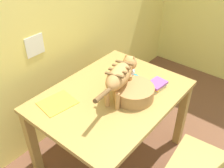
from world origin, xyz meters
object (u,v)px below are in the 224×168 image
object	(u,v)px
saucer_bowl	(129,81)
wooden_chair_near	(208,166)
cat	(121,75)
coffee_mug	(129,75)
wicker_basket	(134,92)
book_stack	(156,85)
magazine	(57,103)
dining_table	(112,103)

from	to	relation	value
saucer_bowl	wooden_chair_near	distance (m)	0.89
cat	coffee_mug	world-z (taller)	cat
wicker_basket	saucer_bowl	bearing A→B (deg)	46.32
saucer_bowl	book_stack	xyz separation A→B (m)	(0.10, -0.21, 0.01)
book_stack	cat	bearing A→B (deg)	149.98
saucer_bowl	magazine	distance (m)	0.63
coffee_mug	book_stack	xyz separation A→B (m)	(0.09, -0.21, -0.06)
magazine	dining_table	bearing A→B (deg)	-26.77
book_stack	wicker_basket	bearing A→B (deg)	165.34
dining_table	saucer_bowl	world-z (taller)	saucer_bowl
cat	saucer_bowl	size ratio (longest dim) A/B	3.06
dining_table	book_stack	distance (m)	0.40
cat	magazine	size ratio (longest dim) A/B	2.53
wicker_basket	book_stack	bearing A→B (deg)	-14.66
cat	saucer_bowl	world-z (taller)	cat
cat	magazine	bearing A→B (deg)	-144.47
magazine	wooden_chair_near	size ratio (longest dim) A/B	0.28
saucer_bowl	coffee_mug	xyz separation A→B (m)	(0.00, -0.00, 0.06)
coffee_mug	cat	bearing A→B (deg)	-165.45
coffee_mug	wicker_basket	distance (m)	0.21
dining_table	book_stack	world-z (taller)	book_stack
saucer_bowl	coffee_mug	bearing A→B (deg)	-0.00
book_stack	wicker_basket	size ratio (longest dim) A/B	0.53
wicker_basket	wooden_chair_near	bearing A→B (deg)	-89.19
saucer_bowl	book_stack	distance (m)	0.23
coffee_mug	book_stack	size ratio (longest dim) A/B	0.74
saucer_bowl	wicker_basket	bearing A→B (deg)	-133.68
coffee_mug	book_stack	world-z (taller)	coffee_mug
dining_table	coffee_mug	size ratio (longest dim) A/B	9.70
magazine	wicker_basket	xyz separation A→B (m)	(0.43, -0.42, 0.05)
saucer_bowl	wicker_basket	world-z (taller)	wicker_basket
cat	wooden_chair_near	world-z (taller)	cat
cat	book_stack	distance (m)	0.37
dining_table	book_stack	xyz separation A→B (m)	(0.31, -0.23, 0.12)
wicker_basket	wooden_chair_near	size ratio (longest dim) A/B	0.34
wicker_basket	dining_table	bearing A→B (deg)	112.70
cat	wooden_chair_near	bearing A→B (deg)	-11.02
wicker_basket	wooden_chair_near	xyz separation A→B (m)	(0.01, -0.68, -0.35)
cat	magazine	xyz separation A→B (m)	(-0.38, 0.32, -0.20)
magazine	wicker_basket	size ratio (longest dim) A/B	0.81
dining_table	saucer_bowl	bearing A→B (deg)	-4.11
cat	wooden_chair_near	distance (m)	0.92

